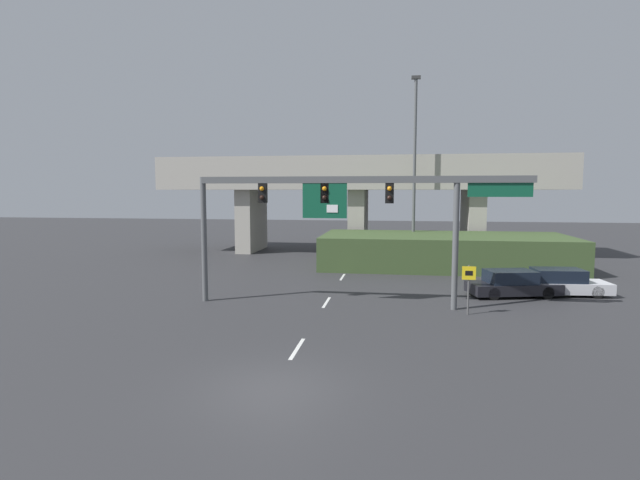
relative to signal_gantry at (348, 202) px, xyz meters
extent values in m
plane|color=#2D2D30|center=(-1.12, -10.38, -5.05)|extent=(160.00, 160.00, 0.00)
cube|color=silver|center=(-1.12, -6.84, -5.04)|extent=(0.14, 2.40, 0.01)
cube|color=silver|center=(-1.12, 0.58, -5.04)|extent=(0.14, 2.40, 0.01)
cube|color=silver|center=(-1.12, 7.99, -5.04)|extent=(0.14, 2.40, 0.01)
cube|color=silver|center=(-1.12, 15.41, -5.04)|extent=(0.14, 2.40, 0.01)
cylinder|color=#515456|center=(-7.24, 0.01, -1.93)|extent=(0.28, 0.28, 6.24)
cylinder|color=#515456|center=(5.00, 0.01, -1.93)|extent=(0.28, 0.28, 6.24)
cube|color=#515456|center=(0.60, 0.01, 1.03)|extent=(15.68, 0.32, 0.32)
cube|color=black|center=(-4.18, 0.01, 0.40)|extent=(0.40, 0.28, 0.95)
sphere|color=orange|center=(-4.18, -0.16, 0.61)|extent=(0.22, 0.22, 0.22)
sphere|color=black|center=(-4.18, -0.16, 0.18)|extent=(0.22, 0.22, 0.22)
cube|color=black|center=(-1.12, 0.01, 0.40)|extent=(0.40, 0.28, 0.95)
sphere|color=orange|center=(-1.12, -0.16, 0.61)|extent=(0.22, 0.22, 0.22)
sphere|color=black|center=(-1.12, -0.16, 0.18)|extent=(0.22, 0.22, 0.22)
cube|color=black|center=(1.94, 0.01, 0.40)|extent=(0.40, 0.28, 0.95)
sphere|color=orange|center=(1.94, -0.16, 0.61)|extent=(0.22, 0.22, 0.22)
sphere|color=black|center=(1.94, -0.16, 0.18)|extent=(0.22, 0.22, 0.22)
cube|color=#0F4C33|center=(-1.12, -0.09, 0.04)|extent=(2.13, 0.08, 1.67)
cube|color=white|center=(-0.75, -0.14, -0.34)|extent=(0.53, 0.03, 0.37)
cube|color=#0F4C33|center=(6.89, -0.05, 0.55)|extent=(2.84, 0.07, 0.64)
cylinder|color=#4C4C4C|center=(5.51, -0.88, -3.92)|extent=(0.08, 0.08, 2.25)
cube|color=yellow|center=(5.51, -0.93, -3.15)|extent=(0.60, 0.03, 0.60)
cube|color=black|center=(5.51, -0.95, -3.15)|extent=(0.33, 0.01, 0.21)
cylinder|color=#515456|center=(3.60, 16.36, 2.01)|extent=(0.24, 0.24, 14.11)
cube|color=#333333|center=(3.60, 16.36, 9.18)|extent=(0.70, 0.36, 0.24)
cube|color=#A39E93|center=(-1.12, 21.13, 1.56)|extent=(35.01, 7.25, 1.93)
cube|color=#A39E93|center=(-1.12, 17.70, 2.98)|extent=(35.01, 0.40, 0.90)
cube|color=#A39E93|center=(-11.04, 21.13, -2.22)|extent=(1.40, 5.80, 5.65)
cube|color=#A39E93|center=(-1.12, 21.13, -2.22)|extent=(1.40, 5.80, 5.65)
cube|color=#A39E93|center=(8.80, 21.13, -2.22)|extent=(1.40, 5.80, 5.65)
cube|color=#384C28|center=(5.75, 13.52, -3.87)|extent=(17.64, 8.10, 2.34)
cube|color=black|center=(8.43, 3.58, -4.61)|extent=(4.95, 2.94, 0.56)
cube|color=black|center=(8.25, 3.53, -4.00)|extent=(2.75, 2.22, 0.66)
cylinder|color=black|center=(9.63, 4.73, -4.73)|extent=(0.67, 0.37, 0.64)
cylinder|color=black|center=(10.03, 3.11, -4.73)|extent=(0.67, 0.37, 0.64)
cylinder|color=black|center=(6.84, 4.04, -4.73)|extent=(0.67, 0.37, 0.64)
cylinder|color=black|center=(7.24, 2.42, -4.73)|extent=(0.67, 0.37, 0.64)
cube|color=silver|center=(11.06, 4.33, -4.60)|extent=(4.93, 2.26, 0.57)
cube|color=black|center=(10.87, 4.31, -3.98)|extent=(2.62, 1.88, 0.67)
cylinder|color=black|center=(12.48, 5.27, -4.73)|extent=(0.66, 0.27, 0.64)
cylinder|color=black|center=(12.61, 3.63, -4.73)|extent=(0.66, 0.27, 0.64)
cylinder|color=black|center=(9.52, 5.03, -4.73)|extent=(0.66, 0.27, 0.64)
cylinder|color=black|center=(9.65, 3.39, -4.73)|extent=(0.66, 0.27, 0.64)
camera|label=1|loc=(2.29, -23.65, 0.51)|focal=28.00mm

